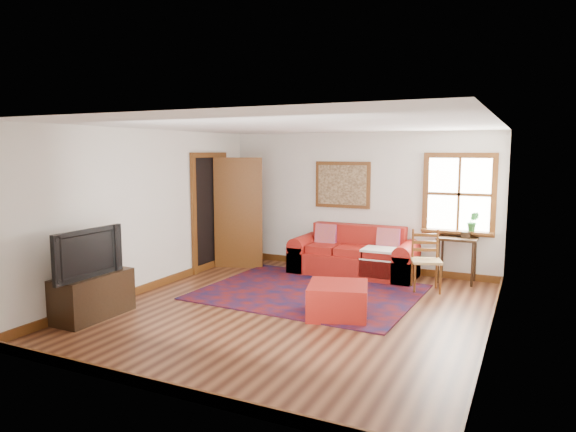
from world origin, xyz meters
The scene contains 13 objects.
ground centered at (0.00, 0.00, 0.00)m, with size 5.50×5.50×0.00m, color #3B1B10.
room_envelope centered at (0.00, 0.02, 1.65)m, with size 5.04×5.54×2.52m.
window centered at (1.78, 2.70, 1.31)m, with size 1.18×0.20×1.38m.
doorway centered at (-2.21, 1.78, 1.07)m, with size 0.89×1.08×2.14m.
framed_artwork centered at (-0.30, 2.71, 1.55)m, with size 1.05×0.07×0.85m.
persian_rug centered at (-0.16, 0.89, 0.01)m, with size 3.19×2.55×0.02m, color #580E0C.
red_leather_sofa centered at (0.08, 2.33, 0.28)m, with size 2.18×0.90×0.85m.
red_ottoman centered at (0.62, 0.00, 0.22)m, with size 0.76×0.76×0.43m, color maroon.
side_table centered at (1.78, 2.53, 0.63)m, with size 0.63×0.47×0.76m.
ladder_back_chair centered at (1.41, 1.82, 0.51)m, with size 0.55×0.54×0.95m.
media_cabinet centered at (-2.25, -1.42, 0.29)m, with size 0.47×1.05×0.58m, color black.
television centered at (-2.23, -1.58, 0.89)m, with size 1.08×0.14×0.62m, color black.
candle_hurricane centered at (-2.20, -1.08, 0.66)m, with size 0.12×0.12×0.18m.
Camera 1 is at (2.86, -6.19, 2.16)m, focal length 32.00 mm.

